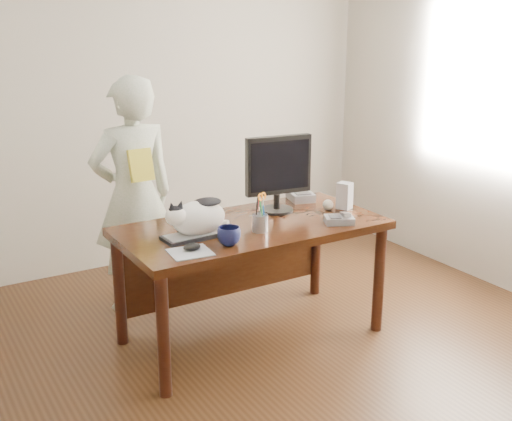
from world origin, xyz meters
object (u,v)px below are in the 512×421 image
object	(u,v)px
baseball	(328,205)
monitor	(278,170)
coffee_mug	(229,236)
speaker	(345,196)
desk	(245,243)
pen_cup	(260,221)
person	(134,196)
mouse	(192,247)
calculator	(301,196)
book_stack	(202,214)
keyboard	(199,235)
phone	(340,219)
cat	(197,217)

from	to	relation	value
baseball	monitor	bearing A→B (deg)	156.70
coffee_mug	baseball	distance (m)	0.91
speaker	baseball	size ratio (longest dim) A/B	2.48
desk	coffee_mug	xyz separation A→B (m)	(-0.29, -0.33, 0.20)
pen_cup	person	xyz separation A→B (m)	(-0.43, 0.92, -0.01)
mouse	calculator	distance (m)	1.20
book_stack	calculator	xyz separation A→B (m)	(0.78, 0.04, -0.01)
monitor	speaker	size ratio (longest dim) A/B	2.84
desk	monitor	world-z (taller)	monitor
keyboard	mouse	xyz separation A→B (m)	(-0.14, -0.19, 0.01)
pen_cup	desk	bearing A→B (deg)	83.58
pen_cup	speaker	xyz separation A→B (m)	(0.72, 0.12, 0.02)
person	speaker	bearing A→B (deg)	142.78
monitor	phone	distance (m)	0.51
pen_cup	book_stack	distance (m)	0.43
cat	baseball	size ratio (longest dim) A/B	5.93
cat	speaker	size ratio (longest dim) A/B	2.39
phone	cat	bearing A→B (deg)	-166.34
cat	coffee_mug	xyz separation A→B (m)	(0.10, -0.20, -0.07)
keyboard	calculator	distance (m)	1.00
phone	mouse	bearing A→B (deg)	-153.83
keyboard	coffee_mug	distance (m)	0.23
keyboard	book_stack	size ratio (longest dim) A/B	1.74
pen_cup	mouse	world-z (taller)	pen_cup
coffee_mug	monitor	bearing A→B (deg)	34.14
cat	person	world-z (taller)	person
monitor	baseball	xyz separation A→B (m)	(0.30, -0.13, -0.24)
baseball	calculator	distance (m)	0.29
desk	calculator	xyz separation A→B (m)	(0.56, 0.21, 0.18)
speaker	person	world-z (taller)	person
book_stack	speaker	bearing A→B (deg)	-3.31
phone	desk	bearing A→B (deg)	172.01
baseball	cat	bearing A→B (deg)	-176.99
keyboard	coffee_mug	size ratio (longest dim) A/B	3.32
mouse	book_stack	bearing A→B (deg)	63.89
coffee_mug	calculator	xyz separation A→B (m)	(0.86, 0.54, -0.02)
book_stack	calculator	size ratio (longest dim) A/B	1.06
cat	baseball	xyz separation A→B (m)	(0.97, 0.05, -0.09)
pen_cup	person	distance (m)	1.02
keyboard	person	world-z (taller)	person
cat	phone	distance (m)	0.89
monitor	person	bearing A→B (deg)	145.79
phone	book_stack	bearing A→B (deg)	171.00
coffee_mug	phone	world-z (taller)	coffee_mug
mouse	speaker	distance (m)	1.22
phone	person	bearing A→B (deg)	159.16
phone	baseball	distance (m)	0.28
monitor	phone	xyz separation A→B (m)	(0.19, -0.39, -0.25)
desk	book_stack	xyz separation A→B (m)	(-0.21, 0.17, 0.18)
mouse	calculator	size ratio (longest dim) A/B	0.45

